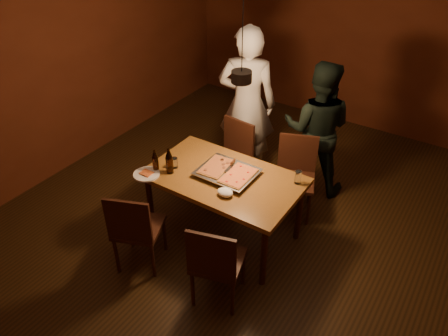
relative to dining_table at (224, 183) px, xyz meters
The scene contains 19 objects.
room_shell 0.74m from the dining_table, 59.46° to the left, with size 6.00×6.00×6.00m.
dining_table is the anchor object (origin of this frame).
chair_far_left 0.82m from the dining_table, 115.86° to the left, with size 0.46×0.46×0.49m.
chair_far_right 0.91m from the dining_table, 63.05° to the left, with size 0.55×0.55×0.49m.
chair_near_left 0.95m from the dining_table, 117.35° to the right, with size 0.55×0.55×0.49m.
chair_near_right 0.90m from the dining_table, 61.48° to the right, with size 0.52×0.52×0.49m.
pizza_tray 0.11m from the dining_table, 68.68° to the left, with size 0.55×0.45×0.05m, color silver.
pizza_meat 0.18m from the dining_table, 163.77° to the left, with size 0.23×0.37×0.02m, color maroon.
pizza_cheese 0.20m from the dining_table, ahead, with size 0.24×0.39×0.02m, color gold.
spatula 0.15m from the dining_table, 69.32° to the left, with size 0.09×0.24×0.04m, color silver, non-canonical shape.
beer_bottle_a 0.71m from the dining_table, 156.11° to the right, with size 0.06×0.06×0.23m.
beer_bottle_b 0.58m from the dining_table, 153.98° to the right, with size 0.07×0.07×0.27m.
water_glass_left 0.54m from the dining_table, 164.39° to the right, with size 0.07×0.07×0.11m, color silver.
water_glass_right 0.72m from the dining_table, 24.74° to the left, with size 0.06×0.06×0.13m, color silver.
plate_slice 0.76m from the dining_table, 148.78° to the right, with size 0.26×0.26×0.03m.
napkin 0.31m from the dining_table, 54.61° to the right, with size 0.16×0.12×0.06m, color white.
diner_white 1.26m from the dining_table, 110.65° to the left, with size 0.68×0.45×1.87m, color silver.
diner_dark 1.36m from the dining_table, 72.55° to the left, with size 0.77×0.60×1.59m, color black.
pendant_lamp 1.10m from the dining_table, 59.46° to the left, with size 0.18×0.18×1.10m.
Camera 1 is at (1.81, -3.03, 3.22)m, focal length 35.00 mm.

